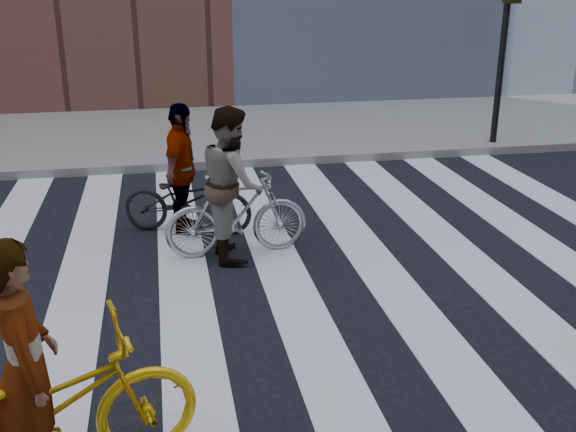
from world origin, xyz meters
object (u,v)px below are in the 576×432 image
object	(u,v)px
traffic_signal	(507,26)
bike_dark_rear	(187,199)
bike_yellow_left	(40,412)
rider_left	(25,368)
bike_silver_mid	(237,214)
rider_mid	(232,183)
rider_rear	(181,170)

from	to	relation	value
traffic_signal	bike_dark_rear	size ratio (longest dim) A/B	1.98
bike_yellow_left	traffic_signal	bearing A→B (deg)	-56.72
bike_dark_rear	rider_left	bearing A→B (deg)	-177.48
bike_yellow_left	bike_silver_mid	size ratio (longest dim) A/B	1.21
traffic_signal	rider_left	world-z (taller)	traffic_signal
bike_silver_mid	bike_yellow_left	bearing A→B (deg)	151.07
bike_dark_rear	traffic_signal	bearing A→B (deg)	-44.07
bike_silver_mid	rider_mid	bearing A→B (deg)	86.41
rider_left	rider_mid	world-z (taller)	rider_mid
bike_yellow_left	rider_left	world-z (taller)	rider_left
bike_yellow_left	bike_dark_rear	xyz separation A→B (m)	(1.15, 4.43, -0.09)
bike_yellow_left	rider_mid	bearing A→B (deg)	-38.53
bike_yellow_left	rider_left	xyz separation A→B (m)	(-0.05, 0.00, 0.34)
bike_dark_rear	rider_mid	size ratio (longest dim) A/B	0.94
bike_dark_rear	bike_yellow_left	bearing A→B (deg)	-176.88
traffic_signal	bike_dark_rear	world-z (taller)	traffic_signal
bike_silver_mid	rider_left	size ratio (longest dim) A/B	0.97
rider_rear	bike_yellow_left	bearing A→B (deg)	-176.27
rider_left	rider_rear	size ratio (longest dim) A/B	1.04
bike_silver_mid	traffic_signal	bearing A→B (deg)	-56.63
bike_silver_mid	rider_mid	size ratio (longest dim) A/B	0.94
bike_dark_rear	rider_mid	world-z (taller)	rider_mid
bike_dark_rear	rider_left	xyz separation A→B (m)	(-1.20, -4.43, 0.43)
bike_dark_rear	rider_mid	xyz separation A→B (m)	(0.49, -0.87, 0.45)
traffic_signal	bike_silver_mid	size ratio (longest dim) A/B	1.97
bike_silver_mid	bike_dark_rear	distance (m)	1.02
bike_yellow_left	rider_rear	world-z (taller)	rider_rear
traffic_signal	bike_yellow_left	bearing A→B (deg)	-132.87
bike_silver_mid	rider_mid	distance (m)	0.39
bike_silver_mid	rider_rear	distance (m)	1.10
bike_yellow_left	rider_left	bearing A→B (deg)	76.15
rider_left	rider_rear	bearing A→B (deg)	-28.39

